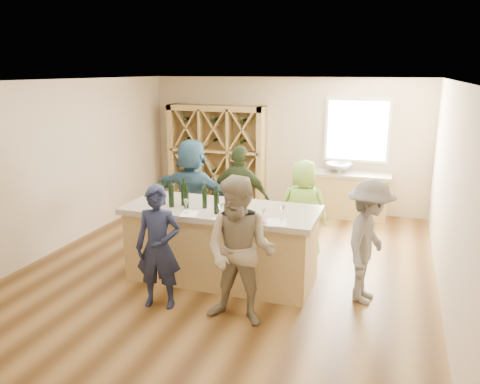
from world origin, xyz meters
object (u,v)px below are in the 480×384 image
(wine_bottle_c, at_px, (184,195))
(person_server, at_px, (368,242))
(wine_rack, at_px, (217,155))
(person_far_left, at_px, (193,192))
(tasting_counter_base, at_px, (222,246))
(person_near_left, at_px, (158,247))
(person_near_right, at_px, (240,252))
(wine_bottle_d, at_px, (186,198))
(wine_bottle_b, at_px, (171,196))
(wine_bottle_e, at_px, (205,198))
(sink, at_px, (339,168))
(wine_bottle_f, at_px, (217,203))
(person_far_mid, at_px, (240,199))
(person_far_right, at_px, (303,210))
(wine_bottle_a, at_px, (163,195))

(wine_bottle_c, bearing_deg, person_server, 1.52)
(wine_rack, bearing_deg, person_far_left, -77.73)
(tasting_counter_base, bearing_deg, person_near_left, -114.80)
(person_near_left, relative_size, person_near_right, 0.88)
(wine_bottle_d, bearing_deg, person_far_left, 111.47)
(wine_bottle_b, height_order, wine_bottle_c, wine_bottle_c)
(wine_rack, distance_m, wine_bottle_b, 4.00)
(wine_bottle_e, xyz_separation_m, person_far_left, (-0.79, 1.32, -0.30))
(sink, xyz_separation_m, wine_bottle_f, (-1.11, -3.93, 0.22))
(person_far_mid, bearing_deg, person_server, 153.39)
(tasting_counter_base, height_order, person_far_right, person_far_right)
(tasting_counter_base, height_order, person_near_left, person_near_left)
(wine_bottle_a, bearing_deg, person_near_right, -32.15)
(wine_bottle_b, relative_size, person_far_left, 0.17)
(wine_bottle_b, distance_m, person_near_left, 0.93)
(person_far_mid, bearing_deg, wine_bottle_d, 78.68)
(sink, height_order, person_near_left, person_near_left)
(tasting_counter_base, bearing_deg, wine_bottle_e, -152.60)
(person_server, distance_m, person_far_mid, 2.44)
(wine_bottle_d, height_order, person_far_right, person_far_right)
(person_server, bearing_deg, wine_bottle_c, 101.65)
(wine_bottle_b, bearing_deg, wine_rack, 102.54)
(wine_bottle_b, distance_m, person_server, 2.72)
(wine_bottle_d, xyz_separation_m, person_near_left, (-0.02, -0.81, -0.42))
(wine_rack, height_order, wine_bottle_e, wine_rack)
(wine_bottle_a, relative_size, person_far_mid, 0.16)
(wine_bottle_a, xyz_separation_m, wine_bottle_b, (0.17, -0.08, 0.01))
(wine_bottle_b, distance_m, person_near_right, 1.60)
(person_near_right, xyz_separation_m, person_far_left, (-1.64, 2.27, 0.02))
(tasting_counter_base, distance_m, person_far_right, 1.54)
(person_server, distance_m, person_far_right, 1.62)
(person_near_right, bearing_deg, person_server, 39.42)
(wine_rack, xyz_separation_m, sink, (2.70, -0.07, -0.09))
(person_near_right, bearing_deg, wine_bottle_e, 133.70)
(tasting_counter_base, relative_size, person_near_left, 1.64)
(wine_bottle_a, bearing_deg, wine_bottle_c, 9.70)
(sink, xyz_separation_m, person_server, (0.85, -3.64, -0.20))
(wine_bottle_b, height_order, person_far_right, person_far_right)
(wine_bottle_d, relative_size, person_far_mid, 0.16)
(wine_bottle_d, distance_m, person_server, 2.50)
(wine_bottle_a, distance_m, wine_bottle_e, 0.64)
(wine_rack, distance_m, wine_bottle_f, 4.30)
(person_far_right, bearing_deg, person_near_left, 51.38)
(wine_bottle_f, bearing_deg, wine_bottle_d, 167.16)
(person_server, bearing_deg, wine_rack, 53.92)
(person_server, bearing_deg, wine_bottle_f, 108.56)
(wine_bottle_c, distance_m, person_near_right, 1.57)
(wine_bottle_e, relative_size, person_far_mid, 0.16)
(wine_bottle_d, xyz_separation_m, wine_bottle_e, (0.24, 0.08, 0.00))
(sink, bearing_deg, wine_bottle_b, -115.52)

